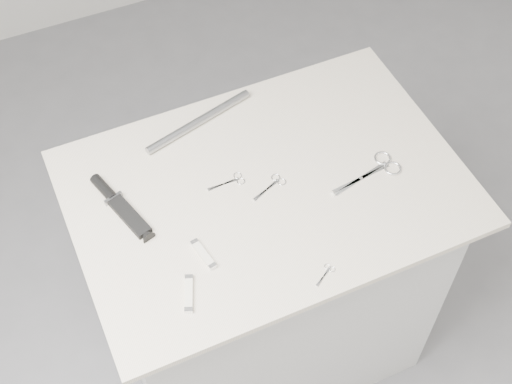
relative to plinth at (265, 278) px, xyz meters
name	(u,v)px	position (x,y,z in m)	size (l,w,h in m)	color
ground	(264,342)	(0.00, 0.00, -0.46)	(4.00, 4.00, 0.01)	slate
plinth	(265,278)	(0.00, 0.00, 0.00)	(0.90, 0.60, 0.90)	#B4B4B2
display_board	(267,188)	(0.00, 0.00, 0.46)	(1.00, 0.70, 0.02)	beige
large_shears	(378,169)	(0.29, -0.07, 0.47)	(0.20, 0.09, 0.01)	silver
embroidery_scissors_a	(273,185)	(0.01, 0.00, 0.47)	(0.10, 0.06, 0.00)	silver
embroidery_scissors_b	(232,181)	(-0.08, 0.05, 0.47)	(0.10, 0.04, 0.00)	silver
tiny_scissors	(326,273)	(0.02, -0.29, 0.47)	(0.06, 0.05, 0.00)	silver
sheathed_knife	(118,203)	(-0.37, 0.10, 0.48)	(0.10, 0.23, 0.03)	black
pocket_knife_a	(203,254)	(-0.23, -0.13, 0.48)	(0.04, 0.09, 0.01)	silver
pocket_knife_b	(189,293)	(-0.30, -0.21, 0.48)	(0.05, 0.10, 0.01)	silver
metal_rail	(199,121)	(-0.08, 0.27, 0.48)	(0.02, 0.02, 0.34)	gray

